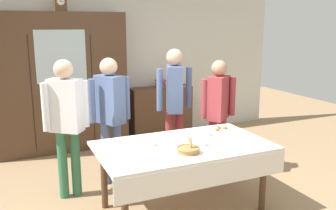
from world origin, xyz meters
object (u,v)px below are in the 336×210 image
person_near_right_end (66,116)px  tea_cup_mid_right (208,134)px  pastry_plate (221,129)px  person_beside_shelf (218,106)px  book_stack (161,83)px  spoon_near_left (142,158)px  wall_cabinet (61,83)px  bookshelf_low (161,112)px  spoon_mid_left (130,141)px  person_by_cabinet (110,109)px  mantel_clock (60,3)px  spoon_back_edge (249,146)px  bread_basket (188,149)px  person_behind_table_left (174,97)px  tea_cup_far_left (203,144)px  tea_cup_near_right (152,144)px  dining_table (185,154)px

person_near_right_end → tea_cup_mid_right: bearing=-24.4°
pastry_plate → person_beside_shelf: bearing=62.6°
book_stack → spoon_near_left: book_stack is taller
wall_cabinet → person_beside_shelf: bearing=-46.1°
bookshelf_low → spoon_mid_left: 2.66m
tea_cup_mid_right → person_by_cabinet: (-0.91, 0.84, 0.20)m
tea_cup_mid_right → spoon_near_left: tea_cup_mid_right is taller
mantel_clock → bookshelf_low: size_ratio=0.22×
book_stack → pastry_plate: size_ratio=0.78×
bookshelf_low → pastry_plate: 2.35m
person_near_right_end → mantel_clock: bearing=81.7°
spoon_mid_left → spoon_back_edge: (1.11, -0.64, 0.00)m
wall_cabinet → tea_cup_mid_right: size_ratio=16.88×
person_by_cabinet → bookshelf_low: bearing=49.8°
spoon_mid_left → person_near_right_end: 0.81m
tea_cup_mid_right → bread_basket: bread_basket is taller
bread_basket → person_near_right_end: bearing=133.5°
mantel_clock → spoon_mid_left: 2.74m
pastry_plate → person_behind_table_left: (-0.24, 0.82, 0.27)m
bread_basket → person_beside_shelf: person_beside_shelf is taller
tea_cup_far_left → spoon_near_left: 0.72m
bookshelf_low → spoon_near_left: 3.16m
bookshelf_low → book_stack: 0.52m
person_near_right_end → spoon_near_left: bearing=-62.7°
bookshelf_low → tea_cup_mid_right: bookshelf_low is taller
bread_basket → person_behind_table_left: 1.45m
spoon_mid_left → book_stack: bearing=59.9°
tea_cup_far_left → bread_basket: 0.26m
mantel_clock → spoon_near_left: size_ratio=2.02×
pastry_plate → person_near_right_end: person_near_right_end is taller
wall_cabinet → book_stack: bearing=1.7°
tea_cup_near_right → person_beside_shelf: size_ratio=0.08×
tea_cup_far_left → mantel_clock: bearing=110.3°
dining_table → tea_cup_mid_right: size_ratio=14.14×
tea_cup_far_left → dining_table: bearing=148.5°
spoon_near_left → person_behind_table_left: size_ratio=0.07×
tea_cup_far_left → person_near_right_end: bearing=142.4°
wall_cabinet → bookshelf_low: 1.85m
bread_basket → person_by_cabinet: size_ratio=0.15×
tea_cup_mid_right → person_by_cabinet: size_ratio=0.08×
spoon_near_left → spoon_back_edge: (1.16, -0.10, 0.00)m
bookshelf_low → bread_basket: bearing=-107.5°
spoon_mid_left → spoon_near_left: bearing=-95.5°
person_near_right_end → tea_cup_far_left: bearing=-37.6°
pastry_plate → spoon_near_left: size_ratio=2.35×
spoon_back_edge → person_by_cabinet: bearing=130.7°
book_stack → person_by_cabinet: size_ratio=0.13×
pastry_plate → person_beside_shelf: 0.52m
dining_table → tea_cup_near_right: size_ratio=14.14×
dining_table → person_behind_table_left: (0.40, 1.13, 0.37)m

